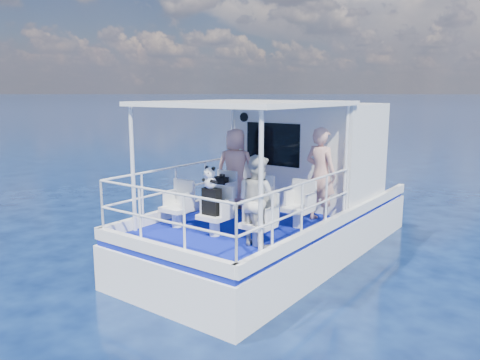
% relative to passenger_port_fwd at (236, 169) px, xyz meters
% --- Properties ---
extents(ground, '(2000.00, 2000.00, 0.00)m').
position_rel_passenger_port_fwd_xyz_m(ground, '(0.91, -0.72, -1.75)').
color(ground, '#061233').
rests_on(ground, ground).
extents(hull, '(3.00, 7.00, 1.60)m').
position_rel_passenger_port_fwd_xyz_m(hull, '(0.91, 0.28, -1.75)').
color(hull, white).
rests_on(hull, ground).
extents(deck, '(2.90, 6.90, 0.10)m').
position_rel_passenger_port_fwd_xyz_m(deck, '(0.91, 0.28, -0.90)').
color(deck, '#0A1590').
rests_on(deck, hull).
extents(cabin, '(2.85, 2.00, 2.20)m').
position_rel_passenger_port_fwd_xyz_m(cabin, '(0.91, 1.58, 0.25)').
color(cabin, white).
rests_on(cabin, deck).
extents(canopy, '(3.00, 3.20, 0.08)m').
position_rel_passenger_port_fwd_xyz_m(canopy, '(0.91, -0.92, 1.39)').
color(canopy, white).
rests_on(canopy, cabin).
extents(canopy_posts, '(2.77, 2.97, 2.20)m').
position_rel_passenger_port_fwd_xyz_m(canopy_posts, '(0.91, -0.97, 0.25)').
color(canopy_posts, white).
rests_on(canopy_posts, deck).
extents(railings, '(2.84, 3.59, 1.00)m').
position_rel_passenger_port_fwd_xyz_m(railings, '(0.91, -1.29, -0.35)').
color(railings, white).
rests_on(railings, deck).
extents(seat_port_fwd, '(0.48, 0.46, 0.38)m').
position_rel_passenger_port_fwd_xyz_m(seat_port_fwd, '(0.01, -0.52, -0.66)').
color(seat_port_fwd, white).
rests_on(seat_port_fwd, deck).
extents(seat_center_fwd, '(0.48, 0.46, 0.38)m').
position_rel_passenger_port_fwd_xyz_m(seat_center_fwd, '(0.91, -0.52, -0.66)').
color(seat_center_fwd, white).
rests_on(seat_center_fwd, deck).
extents(seat_stbd_fwd, '(0.48, 0.46, 0.38)m').
position_rel_passenger_port_fwd_xyz_m(seat_stbd_fwd, '(1.81, -0.52, -0.66)').
color(seat_stbd_fwd, white).
rests_on(seat_stbd_fwd, deck).
extents(seat_port_aft, '(0.48, 0.46, 0.38)m').
position_rel_passenger_port_fwd_xyz_m(seat_port_aft, '(0.01, -1.82, -0.66)').
color(seat_port_aft, white).
rests_on(seat_port_aft, deck).
extents(seat_center_aft, '(0.48, 0.46, 0.38)m').
position_rel_passenger_port_fwd_xyz_m(seat_center_aft, '(0.91, -1.82, -0.66)').
color(seat_center_aft, white).
rests_on(seat_center_aft, deck).
extents(seat_stbd_aft, '(0.48, 0.46, 0.38)m').
position_rel_passenger_port_fwd_xyz_m(seat_stbd_aft, '(1.81, -1.82, -0.66)').
color(seat_stbd_aft, white).
rests_on(seat_stbd_aft, deck).
extents(passenger_port_fwd, '(0.76, 0.66, 1.70)m').
position_rel_passenger_port_fwd_xyz_m(passenger_port_fwd, '(0.00, 0.00, 0.00)').
color(passenger_port_fwd, '#E6A394').
rests_on(passenger_port_fwd, deck).
extents(passenger_stbd_fwd, '(0.72, 0.53, 1.80)m').
position_rel_passenger_port_fwd_xyz_m(passenger_stbd_fwd, '(1.92, 0.14, 0.05)').
color(passenger_stbd_fwd, '#E2A192').
rests_on(passenger_stbd_fwd, deck).
extents(passenger_stbd_aft, '(0.81, 0.69, 1.47)m').
position_rel_passenger_port_fwd_xyz_m(passenger_stbd_aft, '(1.78, -1.80, -0.11)').
color(passenger_stbd_aft, beige).
rests_on(passenger_stbd_aft, deck).
extents(backpack_port, '(0.28, 0.16, 0.37)m').
position_rel_passenger_port_fwd_xyz_m(backpack_port, '(0.05, -0.55, -0.28)').
color(backpack_port, black).
rests_on(backpack_port, seat_port_fwd).
extents(backpack_center, '(0.31, 0.17, 0.46)m').
position_rel_passenger_port_fwd_xyz_m(backpack_center, '(0.90, -1.87, -0.24)').
color(backpack_center, black).
rests_on(backpack_center, seat_center_aft).
extents(compact_camera, '(0.10, 0.06, 0.06)m').
position_rel_passenger_port_fwd_xyz_m(compact_camera, '(0.06, -0.54, -0.07)').
color(compact_camera, black).
rests_on(compact_camera, backpack_port).
extents(panda, '(0.24, 0.20, 0.37)m').
position_rel_passenger_port_fwd_xyz_m(panda, '(0.89, -1.90, 0.18)').
color(panda, white).
rests_on(panda, backpack_center).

